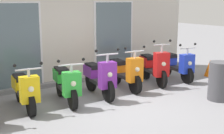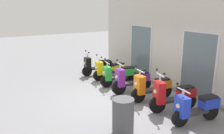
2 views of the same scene
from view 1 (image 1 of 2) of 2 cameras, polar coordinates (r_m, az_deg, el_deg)
ground_plane at (r=7.28m, az=1.91°, el=-6.90°), size 40.00×40.00×0.00m
storefront_facade at (r=9.14m, az=-8.22°, el=9.81°), size 8.72×0.50×4.18m
scooter_yellow at (r=7.20m, az=-15.34°, el=-3.90°), size 0.60×1.52×1.12m
scooter_green at (r=7.43m, az=-8.21°, el=-2.90°), size 0.70×1.53×1.12m
scooter_purple at (r=7.81m, az=-2.26°, el=-1.77°), size 0.63×1.58×1.26m
scooter_orange at (r=8.47m, az=2.39°, el=-0.85°), size 0.62×1.58×1.22m
scooter_red at (r=9.06m, az=7.51°, el=0.17°), size 0.74×1.52×1.31m
scooter_blue at (r=9.66m, az=11.46°, el=0.46°), size 0.64×1.52×1.15m
traffic_cone at (r=10.40m, az=17.05°, el=-0.13°), size 0.32×0.32×0.52m
trash_bin at (r=7.98m, az=18.71°, el=-2.40°), size 0.54×0.54×0.92m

